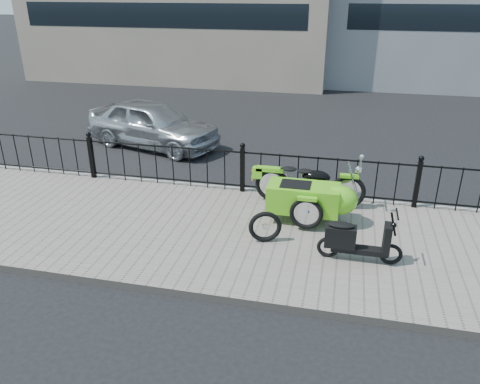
% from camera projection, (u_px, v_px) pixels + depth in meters
% --- Properties ---
extents(ground, '(120.00, 120.00, 0.00)m').
position_uv_depth(ground, '(228.00, 223.00, 8.93)').
color(ground, black).
rests_on(ground, ground).
extents(sidewalk, '(30.00, 3.80, 0.12)m').
position_uv_depth(sidewalk, '(221.00, 233.00, 8.46)').
color(sidewalk, gray).
rests_on(sidewalk, ground).
extents(curb, '(30.00, 0.10, 0.12)m').
position_uv_depth(curb, '(244.00, 191.00, 10.19)').
color(curb, gray).
rests_on(curb, ground).
extents(iron_fence, '(14.11, 0.11, 1.08)m').
position_uv_depth(iron_fence, '(243.00, 171.00, 9.85)').
color(iron_fence, black).
rests_on(iron_fence, sidewalk).
extents(motorcycle_sidecar, '(2.28, 1.48, 0.98)m').
position_uv_depth(motorcycle_sidecar, '(314.00, 195.00, 8.67)').
color(motorcycle_sidecar, black).
rests_on(motorcycle_sidecar, sidewalk).
extents(scooter, '(1.33, 0.39, 0.90)m').
position_uv_depth(scooter, '(354.00, 240.00, 7.38)').
color(scooter, black).
rests_on(scooter, sidewalk).
extents(spare_tire, '(0.57, 0.23, 0.57)m').
position_uv_depth(spare_tire, '(265.00, 227.00, 7.94)').
color(spare_tire, black).
rests_on(spare_tire, sidewalk).
extents(sedan_car, '(4.12, 2.57, 1.31)m').
position_uv_depth(sedan_car, '(153.00, 124.00, 12.94)').
color(sedan_car, silver).
rests_on(sedan_car, ground).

